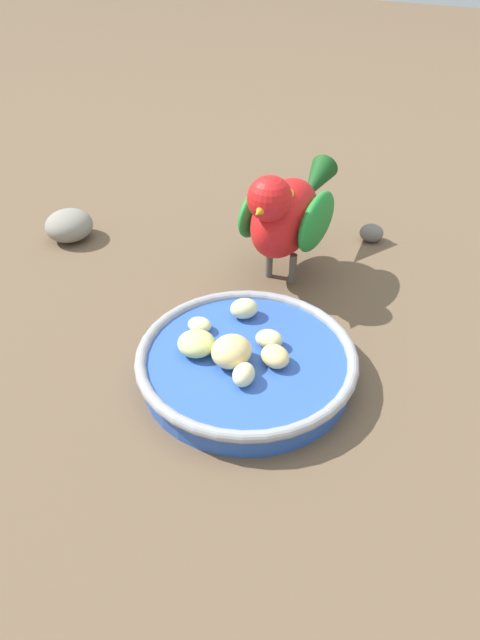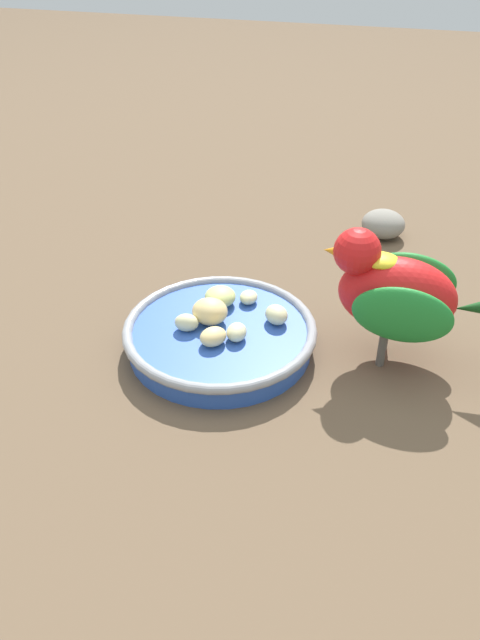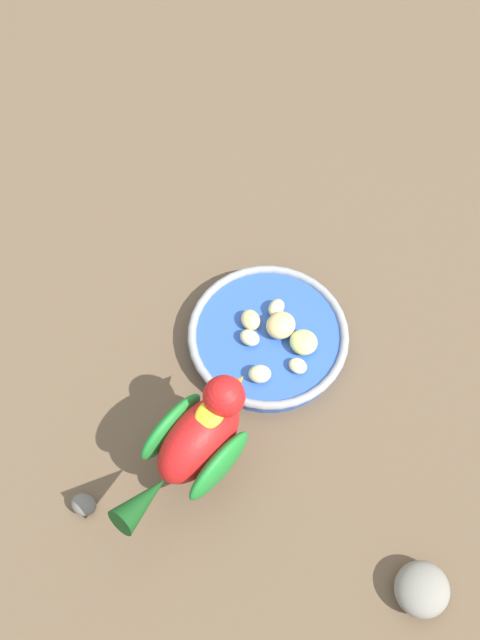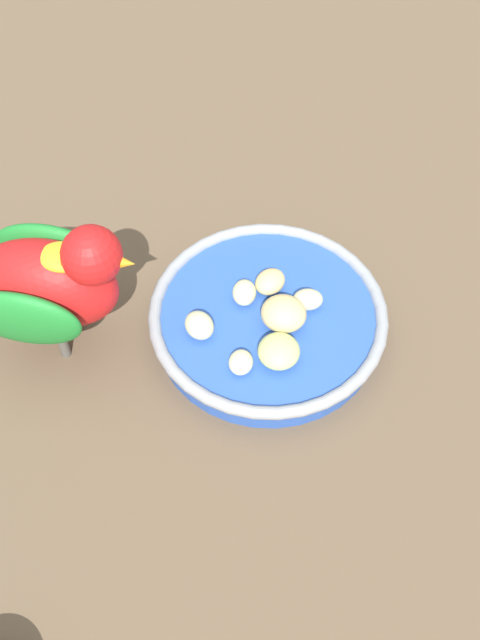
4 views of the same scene
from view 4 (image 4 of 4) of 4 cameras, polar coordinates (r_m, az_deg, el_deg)
name	(u,v)px [view 4 (image 4 of 4)]	position (r m, az deg, el deg)	size (l,w,h in m)	color
ground_plane	(283,332)	(0.66, 3.34, -0.94)	(4.00, 4.00, 0.00)	brown
feeding_bowl	(268,318)	(0.64, 2.19, 0.17)	(0.21, 0.21, 0.03)	#2D56B7
apple_piece_0	(281,313)	(0.62, 3.22, 0.53)	(0.04, 0.04, 0.03)	#E5C67F
apple_piece_1	(244,293)	(0.64, 0.34, 2.16)	(0.03, 0.02, 0.02)	beige
apple_piece_2	(199,325)	(0.62, -3.19, -0.41)	(0.03, 0.02, 0.02)	beige
apple_piece_3	(308,300)	(0.64, 5.32, 1.60)	(0.03, 0.02, 0.02)	beige
apple_piece_4	(270,282)	(0.65, 2.36, 3.01)	(0.03, 0.02, 0.02)	#E5C67F
apple_piece_5	(284,352)	(0.60, 3.43, -2.49)	(0.04, 0.04, 0.02)	#C6D17A
apple_piece_6	(241,362)	(0.60, 0.07, -3.32)	(0.02, 0.02, 0.01)	beige
parrot	(41,279)	(0.61, -15.25, 3.09)	(0.21, 0.10, 0.15)	#59544C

